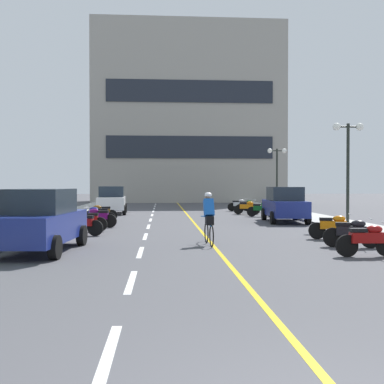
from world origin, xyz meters
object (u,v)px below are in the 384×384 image
parked_car_near (40,220)px  motorcycle_9 (101,212)px  parked_car_far (112,200)px  motorcycle_2 (367,239)px  motorcycle_3 (352,232)px  motorcycle_6 (86,220)px  motorcycle_4 (334,226)px  motorcycle_13 (239,205)px  parked_car_mid (285,204)px  motorcycle_11 (247,207)px  motorcycle_7 (98,217)px  street_lamp_mid (348,149)px  motorcycle_10 (261,209)px  cyclist_rider (209,217)px  motorcycle_5 (81,223)px  street_lamp_far (277,164)px  motorcycle_8 (98,215)px  motorcycle_12 (247,206)px

parked_car_near → motorcycle_9: size_ratio=2.58×
parked_car_far → motorcycle_2: parked_car_far is taller
motorcycle_3 → motorcycle_6: bearing=149.1°
motorcycle_4 → motorcycle_13: 17.33m
parked_car_mid → motorcycle_11: size_ratio=2.56×
parked_car_far → motorcycle_6: parked_car_far is taller
motorcycle_3 → motorcycle_13: 19.38m
parked_car_mid → parked_car_far: 12.10m
motorcycle_2 → motorcycle_9: same height
parked_car_far → motorcycle_6: bearing=-89.0°
motorcycle_9 → motorcycle_11: bearing=29.3°
motorcycle_7 → motorcycle_11: size_ratio=1.00×
street_lamp_mid → motorcycle_11: street_lamp_mid is taller
motorcycle_10 → cyclist_rider: (-4.45, -12.48, 0.41)m
motorcycle_5 → motorcycle_13: size_ratio=1.00×
street_lamp_mid → motorcycle_10: (-2.64, 6.52, -3.11)m
street_lamp_far → motorcycle_4: bearing=-98.2°
motorcycle_7 → motorcycle_8: (-0.22, 1.50, 0.00)m
motorcycle_6 → motorcycle_8: 3.35m
parked_car_near → parked_car_far: 17.16m
motorcycle_3 → motorcycle_5: (-8.91, 3.87, 0.00)m
motorcycle_3 → street_lamp_mid: bearing=68.4°
street_lamp_mid → motorcycle_2: (-3.09, -8.79, -3.11)m
parked_car_mid → motorcycle_5: 11.04m
motorcycle_12 → motorcycle_9: bearing=-143.0°
motorcycle_2 → motorcycle_4: size_ratio=1.02×
motorcycle_7 → motorcycle_11: (8.39, 8.45, 0.00)m
motorcycle_11 → motorcycle_12: bearing=79.4°
motorcycle_2 → motorcycle_10: same height
parked_car_mid → motorcycle_10: parked_car_mid is taller
motorcycle_7 → motorcycle_8: bearing=98.3°
motorcycle_5 → motorcycle_6: bearing=91.4°
motorcycle_13 → motorcycle_11: bearing=-91.8°
street_lamp_mid → cyclist_rider: size_ratio=2.64×
motorcycle_6 → motorcycle_7: bearing=83.2°
motorcycle_3 → parked_car_near: bearing=-178.4°
motorcycle_7 → motorcycle_9: size_ratio=1.01×
motorcycle_3 → motorcycle_10: same height
street_lamp_far → parked_car_far: 12.78m
motorcycle_6 → motorcycle_3: bearing=-30.9°
motorcycle_13 → cyclist_rider: size_ratio=0.96×
motorcycle_8 → cyclist_rider: size_ratio=0.96×
street_lamp_far → motorcycle_2: size_ratio=2.68×
motorcycle_11 → motorcycle_12: size_ratio=1.02×
motorcycle_6 → motorcycle_12: bearing=53.8°
street_lamp_far → motorcycle_10: size_ratio=2.76×
cyclist_rider → motorcycle_8: bearing=121.1°
motorcycle_2 → motorcycle_12: same height
parked_car_mid → motorcycle_7: parked_car_mid is taller
motorcycle_2 → motorcycle_5: same height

